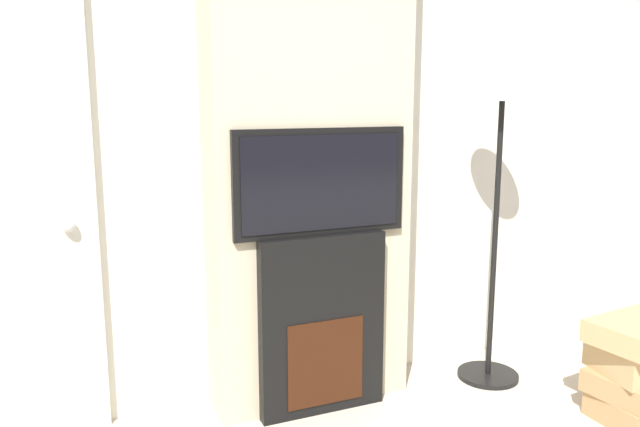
{
  "coord_description": "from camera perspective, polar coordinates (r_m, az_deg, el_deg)",
  "views": [
    {
      "loc": [
        -1.15,
        -0.99,
        1.55
      ],
      "look_at": [
        0.0,
        1.71,
        1.0
      ],
      "focal_mm": 35.0,
      "sensor_mm": 36.0,
      "label": 1
    }
  ],
  "objects": [
    {
      "name": "wall_back",
      "position": [
        3.24,
        -2.21,
        6.98
      ],
      "size": [
        6.0,
        0.06,
        2.7
      ],
      "color": "silver",
      "rests_on": "ground_plane"
    },
    {
      "name": "chimney_breast",
      "position": [
        3.07,
        -1.05,
        6.8
      ],
      "size": [
        1.01,
        0.29,
        2.7
      ],
      "color": "beige",
      "rests_on": "ground_plane"
    },
    {
      "name": "fireplace",
      "position": [
        3.14,
        0.01,
        -10.05
      ],
      "size": [
        0.64,
        0.15,
        0.9
      ],
      "color": "black",
      "rests_on": "ground_plane"
    },
    {
      "name": "television",
      "position": [
        2.96,
        0.02,
        2.9
      ],
      "size": [
        0.87,
        0.07,
        0.51
      ],
      "color": "black",
      "rests_on": "fireplace"
    },
    {
      "name": "floor_lamp",
      "position": [
        3.44,
        16.0,
        3.7
      ],
      "size": [
        0.34,
        0.34,
        1.64
      ],
      "color": "black",
      "rests_on": "ground_plane"
    }
  ]
}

